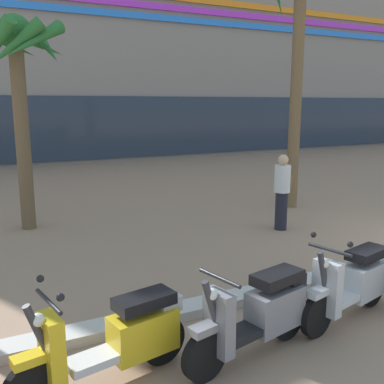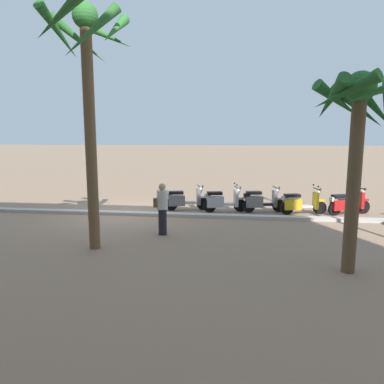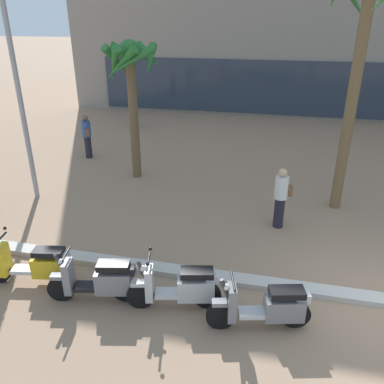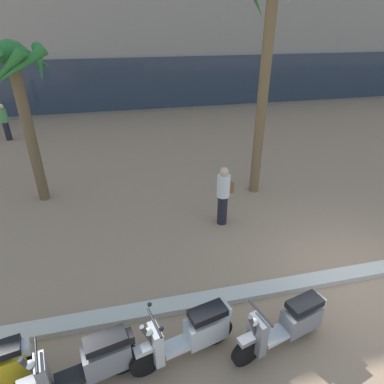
{
  "view_description": "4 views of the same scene",
  "coord_description": "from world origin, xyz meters",
  "px_view_note": "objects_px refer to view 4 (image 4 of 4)",
  "views": [
    {
      "loc": [
        -8.1,
        -4.53,
        2.67
      ],
      "look_at": [
        -5.22,
        1.2,
        1.38
      ],
      "focal_mm": 41.17,
      "sensor_mm": 36.0,
      "label": 1
    },
    {
      "loc": [
        -4.59,
        13.62,
        3.09
      ],
      "look_at": [
        -3.01,
        1.41,
        1.15
      ],
      "focal_mm": 33.79,
      "sensor_mm": 36.0,
      "label": 2
    },
    {
      "loc": [
        -2.41,
        -6.44,
        5.02
      ],
      "look_at": [
        -4.43,
        2.17,
        1.05
      ],
      "focal_mm": 36.45,
      "sensor_mm": 36.0,
      "label": 3
    },
    {
      "loc": [
        -4.73,
        -4.22,
        4.86
      ],
      "look_at": [
        -3.2,
        2.34,
        1.29
      ],
      "focal_mm": 30.66,
      "sensor_mm": 36.0,
      "label": 4
    }
  ],
  "objects_px": {
    "palm_tree_near_sign": "(271,17)",
    "pedestrian_by_palm_tree": "(223,195)",
    "scooter_silver_last_in_row": "(191,334)",
    "pedestrian_strolling_near_curb": "(5,121)",
    "scooter_grey_lead_nearest": "(89,364)",
    "palm_tree_mid_walkway": "(18,82)",
    "scooter_grey_mid_rear": "(288,324)"
  },
  "relations": [
    {
      "from": "palm_tree_near_sign",
      "to": "pedestrian_by_palm_tree",
      "type": "bearing_deg",
      "value": -135.21
    },
    {
      "from": "scooter_silver_last_in_row",
      "to": "pedestrian_strolling_near_curb",
      "type": "distance_m",
      "value": 13.56
    },
    {
      "from": "scooter_grey_lead_nearest",
      "to": "palm_tree_mid_walkway",
      "type": "distance_m",
      "value": 7.14
    },
    {
      "from": "scooter_grey_mid_rear",
      "to": "scooter_silver_last_in_row",
      "type": "bearing_deg",
      "value": 174.19
    },
    {
      "from": "scooter_silver_last_in_row",
      "to": "palm_tree_mid_walkway",
      "type": "bearing_deg",
      "value": 117.33
    },
    {
      "from": "scooter_silver_last_in_row",
      "to": "palm_tree_near_sign",
      "type": "xyz_separation_m",
      "value": [
        3.26,
        5.17,
        4.45
      ]
    },
    {
      "from": "scooter_grey_lead_nearest",
      "to": "pedestrian_by_palm_tree",
      "type": "distance_m",
      "value": 4.98
    },
    {
      "from": "scooter_silver_last_in_row",
      "to": "scooter_grey_mid_rear",
      "type": "xyz_separation_m",
      "value": [
        1.58,
        -0.16,
        -0.01
      ]
    },
    {
      "from": "scooter_silver_last_in_row",
      "to": "palm_tree_near_sign",
      "type": "bearing_deg",
      "value": 57.77
    },
    {
      "from": "palm_tree_mid_walkway",
      "to": "pedestrian_by_palm_tree",
      "type": "bearing_deg",
      "value": -27.53
    },
    {
      "from": "scooter_silver_last_in_row",
      "to": "scooter_grey_mid_rear",
      "type": "bearing_deg",
      "value": -5.81
    },
    {
      "from": "scooter_silver_last_in_row",
      "to": "pedestrian_strolling_near_curb",
      "type": "xyz_separation_m",
      "value": [
        -5.62,
        12.34,
        0.4
      ]
    },
    {
      "from": "scooter_grey_mid_rear",
      "to": "palm_tree_mid_walkway",
      "type": "relative_size",
      "value": 0.41
    },
    {
      "from": "palm_tree_mid_walkway",
      "to": "scooter_silver_last_in_row",
      "type": "bearing_deg",
      "value": -62.67
    },
    {
      "from": "scooter_grey_mid_rear",
      "to": "pedestrian_strolling_near_curb",
      "type": "relative_size",
      "value": 1.12
    },
    {
      "from": "scooter_grey_lead_nearest",
      "to": "scooter_grey_mid_rear",
      "type": "bearing_deg",
      "value": 0.06
    },
    {
      "from": "scooter_silver_last_in_row",
      "to": "palm_tree_near_sign",
      "type": "height_order",
      "value": "palm_tree_near_sign"
    },
    {
      "from": "scooter_grey_mid_rear",
      "to": "pedestrian_strolling_near_curb",
      "type": "height_order",
      "value": "pedestrian_strolling_near_curb"
    },
    {
      "from": "scooter_grey_lead_nearest",
      "to": "palm_tree_mid_walkway",
      "type": "xyz_separation_m",
      "value": [
        -1.61,
        6.3,
        2.96
      ]
    },
    {
      "from": "scooter_grey_lead_nearest",
      "to": "pedestrian_strolling_near_curb",
      "type": "xyz_separation_m",
      "value": [
        -4.07,
        12.5,
        0.4
      ]
    },
    {
      "from": "pedestrian_by_palm_tree",
      "to": "scooter_grey_mid_rear",
      "type": "bearing_deg",
      "value": -91.47
    },
    {
      "from": "scooter_silver_last_in_row",
      "to": "palm_tree_mid_walkway",
      "type": "xyz_separation_m",
      "value": [
        -3.17,
        6.13,
        2.97
      ]
    },
    {
      "from": "scooter_grey_mid_rear",
      "to": "pedestrian_by_palm_tree",
      "type": "xyz_separation_m",
      "value": [
        0.1,
        3.76,
        0.42
      ]
    },
    {
      "from": "scooter_grey_lead_nearest",
      "to": "pedestrian_by_palm_tree",
      "type": "relative_size",
      "value": 1.08
    },
    {
      "from": "scooter_grey_lead_nearest",
      "to": "palm_tree_near_sign",
      "type": "distance_m",
      "value": 8.45
    },
    {
      "from": "scooter_grey_lead_nearest",
      "to": "palm_tree_mid_walkway",
      "type": "relative_size",
      "value": 0.39
    },
    {
      "from": "pedestrian_by_palm_tree",
      "to": "palm_tree_near_sign",
      "type": "bearing_deg",
      "value": 44.79
    },
    {
      "from": "pedestrian_strolling_near_curb",
      "to": "pedestrian_by_palm_tree",
      "type": "relative_size",
      "value": 1.0
    },
    {
      "from": "scooter_silver_last_in_row",
      "to": "pedestrian_by_palm_tree",
      "type": "relative_size",
      "value": 1.08
    },
    {
      "from": "palm_tree_near_sign",
      "to": "pedestrian_by_palm_tree",
      "type": "xyz_separation_m",
      "value": [
        -1.58,
        -1.57,
        -4.04
      ]
    },
    {
      "from": "palm_tree_mid_walkway",
      "to": "pedestrian_by_palm_tree",
      "type": "relative_size",
      "value": 2.73
    },
    {
      "from": "scooter_silver_last_in_row",
      "to": "pedestrian_by_palm_tree",
      "type": "height_order",
      "value": "pedestrian_by_palm_tree"
    }
  ]
}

